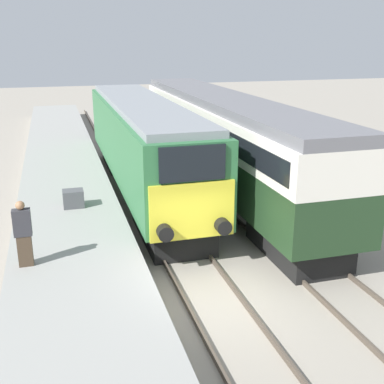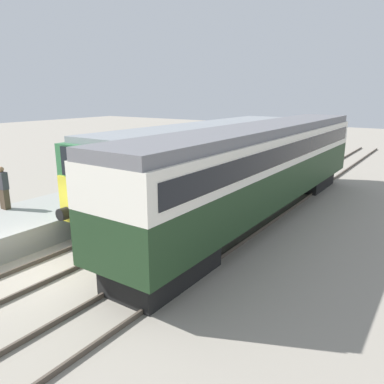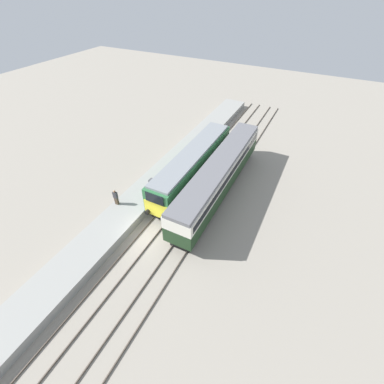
% 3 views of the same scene
% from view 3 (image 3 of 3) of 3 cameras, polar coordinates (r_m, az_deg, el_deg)
% --- Properties ---
extents(ground_plane, '(120.00, 120.00, 0.00)m').
position_cam_3_polar(ground_plane, '(24.42, -10.05, -9.74)').
color(ground_plane, gray).
extents(platform_left, '(3.50, 50.00, 0.90)m').
position_cam_3_polar(platform_left, '(30.21, -6.66, 3.47)').
color(platform_left, gray).
rests_on(platform_left, ground_plane).
extents(rails_near_track, '(1.51, 60.00, 0.14)m').
position_cam_3_polar(rails_near_track, '(27.12, -4.07, -2.49)').
color(rails_near_track, '#4C4238').
rests_on(rails_near_track, ground_plane).
extents(rails_far_track, '(1.50, 60.00, 0.14)m').
position_cam_3_polar(rails_far_track, '(25.97, 2.45, -4.83)').
color(rails_far_track, '#4C4238').
rests_on(rails_far_track, ground_plane).
extents(locomotive, '(2.70, 15.61, 4.00)m').
position_cam_3_polar(locomotive, '(28.78, 0.21, 6.10)').
color(locomotive, black).
rests_on(locomotive, ground_plane).
extents(passenger_carriage, '(2.75, 18.31, 4.16)m').
position_cam_3_polar(passenger_carriage, '(27.11, 6.10, 4.07)').
color(passenger_carriage, black).
rests_on(passenger_carriage, ground_plane).
extents(person_on_platform, '(0.44, 0.26, 1.74)m').
position_cam_3_polar(person_on_platform, '(26.29, -16.58, -1.13)').
color(person_on_platform, '#473828').
rests_on(person_on_platform, platform_left).
extents(luggage_crate, '(0.70, 0.56, 0.60)m').
position_cam_3_polar(luggage_crate, '(28.29, -8.77, 2.22)').
color(luggage_crate, '#4C4C51').
rests_on(luggage_crate, platform_left).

